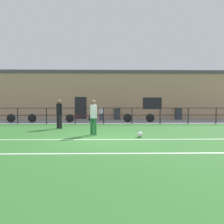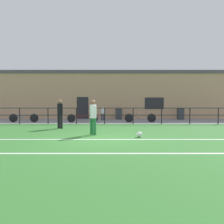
{
  "view_description": "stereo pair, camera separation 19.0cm",
  "coord_description": "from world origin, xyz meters",
  "px_view_note": "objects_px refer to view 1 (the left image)",
  "views": [
    {
      "loc": [
        0.32,
        -8.05,
        1.38
      ],
      "look_at": [
        0.54,
        3.2,
        0.96
      ],
      "focal_mm": 32.09,
      "sensor_mm": 36.0,
      "label": 1
    },
    {
      "loc": [
        0.51,
        -8.06,
        1.38
      ],
      "look_at": [
        0.54,
        3.2,
        0.96
      ],
      "focal_mm": 32.09,
      "sensor_mm": 36.0,
      "label": 2
    }
  ],
  "objects_px": {
    "player_goalkeeper": "(59,112)",
    "bicycle_parked_1": "(81,118)",
    "player_striker": "(93,115)",
    "bicycle_parked_2": "(22,118)",
    "soccer_ball_match": "(140,134)",
    "spectator_child": "(101,112)",
    "trash_bin_0": "(178,114)",
    "trash_bin_1": "(117,114)",
    "bicycle_parked_0": "(139,118)"
  },
  "relations": [
    {
      "from": "player_striker",
      "to": "bicycle_parked_1",
      "type": "relative_size",
      "value": 0.68
    },
    {
      "from": "player_striker",
      "to": "trash_bin_1",
      "type": "relative_size",
      "value": 1.62
    },
    {
      "from": "trash_bin_0",
      "to": "trash_bin_1",
      "type": "bearing_deg",
      "value": 178.05
    },
    {
      "from": "player_striker",
      "to": "trash_bin_0",
      "type": "bearing_deg",
      "value": 99.01
    },
    {
      "from": "player_striker",
      "to": "trash_bin_0",
      "type": "height_order",
      "value": "player_striker"
    },
    {
      "from": "player_striker",
      "to": "bicycle_parked_0",
      "type": "distance_m",
      "value": 6.91
    },
    {
      "from": "soccer_ball_match",
      "to": "bicycle_parked_1",
      "type": "height_order",
      "value": "bicycle_parked_1"
    },
    {
      "from": "player_striker",
      "to": "bicycle_parked_2",
      "type": "relative_size",
      "value": 0.71
    },
    {
      "from": "soccer_ball_match",
      "to": "player_striker",
      "type": "bearing_deg",
      "value": 160.96
    },
    {
      "from": "player_striker",
      "to": "spectator_child",
      "type": "bearing_deg",
      "value": 136.69
    },
    {
      "from": "player_goalkeeper",
      "to": "trash_bin_1",
      "type": "height_order",
      "value": "player_goalkeeper"
    },
    {
      "from": "trash_bin_0",
      "to": "spectator_child",
      "type": "bearing_deg",
      "value": -172.71
    },
    {
      "from": "bicycle_parked_0",
      "to": "bicycle_parked_2",
      "type": "bearing_deg",
      "value": -180.0
    },
    {
      "from": "player_goalkeeper",
      "to": "bicycle_parked_2",
      "type": "distance_m",
      "value": 5.36
    },
    {
      "from": "player_goalkeeper",
      "to": "bicycle_parked_2",
      "type": "xyz_separation_m",
      "value": [
        -3.77,
        3.77,
        -0.59
      ]
    },
    {
      "from": "bicycle_parked_2",
      "to": "bicycle_parked_1",
      "type": "bearing_deg",
      "value": -0.0
    },
    {
      "from": "player_goalkeeper",
      "to": "bicycle_parked_1",
      "type": "bearing_deg",
      "value": 117.59
    },
    {
      "from": "soccer_ball_match",
      "to": "bicycle_parked_2",
      "type": "bearing_deg",
      "value": 138.96
    },
    {
      "from": "trash_bin_1",
      "to": "trash_bin_0",
      "type": "bearing_deg",
      "value": -1.95
    },
    {
      "from": "soccer_ball_match",
      "to": "spectator_child",
      "type": "height_order",
      "value": "spectator_child"
    },
    {
      "from": "spectator_child",
      "to": "trash_bin_1",
      "type": "height_order",
      "value": "spectator_child"
    },
    {
      "from": "bicycle_parked_1",
      "to": "trash_bin_1",
      "type": "xyz_separation_m",
      "value": [
        2.87,
        2.99,
        0.17
      ]
    },
    {
      "from": "spectator_child",
      "to": "bicycle_parked_0",
      "type": "xyz_separation_m",
      "value": [
        2.96,
        -1.9,
        -0.33
      ]
    },
    {
      "from": "bicycle_parked_2",
      "to": "bicycle_parked_0",
      "type": "bearing_deg",
      "value": 0.0
    },
    {
      "from": "bicycle_parked_1",
      "to": "bicycle_parked_2",
      "type": "xyz_separation_m",
      "value": [
        -4.5,
        0.0,
        0.01
      ]
    },
    {
      "from": "player_goalkeeper",
      "to": "soccer_ball_match",
      "type": "height_order",
      "value": "player_goalkeeper"
    },
    {
      "from": "soccer_ball_match",
      "to": "bicycle_parked_1",
      "type": "distance_m",
      "value": 7.69
    },
    {
      "from": "player_goalkeeper",
      "to": "bicycle_parked_1",
      "type": "relative_size",
      "value": 0.71
    },
    {
      "from": "bicycle_parked_0",
      "to": "bicycle_parked_1",
      "type": "relative_size",
      "value": 1.02
    },
    {
      "from": "player_goalkeeper",
      "to": "spectator_child",
      "type": "relative_size",
      "value": 1.4
    },
    {
      "from": "bicycle_parked_0",
      "to": "bicycle_parked_1",
      "type": "distance_m",
      "value": 4.42
    },
    {
      "from": "spectator_child",
      "to": "bicycle_parked_2",
      "type": "xyz_separation_m",
      "value": [
        -5.97,
        -1.9,
        -0.34
      ]
    },
    {
      "from": "spectator_child",
      "to": "bicycle_parked_1",
      "type": "xyz_separation_m",
      "value": [
        -1.47,
        -1.9,
        -0.35
      ]
    },
    {
      "from": "player_striker",
      "to": "bicycle_parked_2",
      "type": "height_order",
      "value": "player_striker"
    },
    {
      "from": "bicycle_parked_2",
      "to": "trash_bin_1",
      "type": "bearing_deg",
      "value": 22.06
    },
    {
      "from": "bicycle_parked_2",
      "to": "trash_bin_0",
      "type": "height_order",
      "value": "trash_bin_0"
    },
    {
      "from": "bicycle_parked_1",
      "to": "bicycle_parked_2",
      "type": "relative_size",
      "value": 1.05
    },
    {
      "from": "player_goalkeeper",
      "to": "trash_bin_1",
      "type": "distance_m",
      "value": 7.67
    },
    {
      "from": "trash_bin_0",
      "to": "player_goalkeeper",
      "type": "bearing_deg",
      "value": -144.48
    },
    {
      "from": "player_goalkeeper",
      "to": "bicycle_parked_1",
      "type": "distance_m",
      "value": 3.89
    },
    {
      "from": "player_goalkeeper",
      "to": "player_striker",
      "type": "height_order",
      "value": "player_goalkeeper"
    },
    {
      "from": "bicycle_parked_2",
      "to": "spectator_child",
      "type": "bearing_deg",
      "value": 17.67
    },
    {
      "from": "player_striker",
      "to": "spectator_child",
      "type": "height_order",
      "value": "player_striker"
    },
    {
      "from": "spectator_child",
      "to": "bicycle_parked_0",
      "type": "height_order",
      "value": "spectator_child"
    },
    {
      "from": "bicycle_parked_0",
      "to": "bicycle_parked_2",
      "type": "distance_m",
      "value": 8.92
    },
    {
      "from": "bicycle_parked_0",
      "to": "trash_bin_1",
      "type": "bearing_deg",
      "value": 117.5
    },
    {
      "from": "bicycle_parked_1",
      "to": "trash_bin_1",
      "type": "distance_m",
      "value": 4.14
    },
    {
      "from": "bicycle_parked_2",
      "to": "trash_bin_0",
      "type": "bearing_deg",
      "value": 12.17
    },
    {
      "from": "player_goalkeeper",
      "to": "soccer_ball_match",
      "type": "distance_m",
      "value": 5.26
    },
    {
      "from": "trash_bin_0",
      "to": "trash_bin_1",
      "type": "height_order",
      "value": "trash_bin_0"
    }
  ]
}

